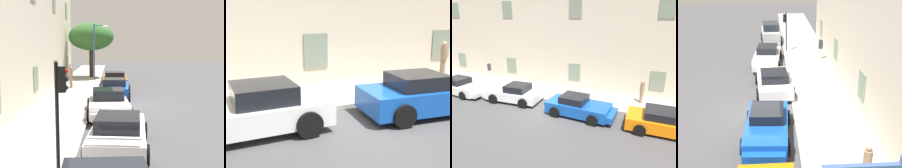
# 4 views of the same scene
# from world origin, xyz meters

# --- Properties ---
(ground_plane) EXTENTS (80.00, 80.00, 0.00)m
(ground_plane) POSITION_xyz_m (0.00, 0.00, 0.00)
(ground_plane) COLOR #444447
(sidewalk) EXTENTS (60.00, 3.61, 0.14)m
(sidewalk) POSITION_xyz_m (0.00, 3.75, 0.07)
(sidewalk) COLOR #A8A399
(sidewalk) RESTS_ON ground
(sportscar_yellow_flank) EXTENTS (4.65, 2.46, 1.38)m
(sportscar_yellow_flank) POSITION_xyz_m (-3.41, 0.95, 0.62)
(sportscar_yellow_flank) COLOR white
(sportscar_yellow_flank) RESTS_ON ground
(sportscar_white_middle) EXTENTS (4.66, 2.29, 1.37)m
(sportscar_white_middle) POSITION_xyz_m (2.32, 0.57, 0.62)
(sportscar_white_middle) COLOR #144CB2
(sportscar_white_middle) RESTS_ON ground
(pedestrian_bystander) EXTENTS (0.34, 0.34, 1.79)m
(pedestrian_bystander) POSITION_xyz_m (5.92, 4.12, 1.07)
(pedestrian_bystander) COLOR #8C7259
(pedestrian_bystander) RESTS_ON sidewalk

